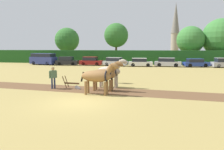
% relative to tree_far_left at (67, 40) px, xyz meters
% --- Properties ---
extents(ground_plane, '(240.00, 240.00, 0.00)m').
position_rel_tree_far_left_xyz_m(ground_plane, '(16.26, -36.58, -5.06)').
color(ground_plane, '#998447').
extents(plowed_furrow_strip, '(32.86, 5.22, 0.01)m').
position_rel_tree_far_left_xyz_m(plowed_furrow_strip, '(11.95, -32.37, -5.06)').
color(plowed_furrow_strip, brown).
rests_on(plowed_furrow_strip, ground).
extents(hedgerow, '(79.47, 1.75, 2.74)m').
position_rel_tree_far_left_xyz_m(hedgerow, '(16.26, -5.45, -3.69)').
color(hedgerow, '#1E511E').
rests_on(hedgerow, ground).
extents(tree_far_left, '(5.70, 5.70, 7.92)m').
position_rel_tree_far_left_xyz_m(tree_far_left, '(0.00, 0.00, 0.00)').
color(tree_far_left, '#4C3823').
rests_on(tree_far_left, ground).
extents(tree_left, '(5.22, 5.22, 8.54)m').
position_rel_tree_far_left_xyz_m(tree_left, '(12.10, -1.75, 0.85)').
color(tree_left, '#4C3823').
rests_on(tree_left, ground).
extents(tree_center_left, '(5.47, 5.47, 7.55)m').
position_rel_tree_far_left_xyz_m(tree_center_left, '(27.34, -2.45, -0.26)').
color(tree_center_left, '#423323').
rests_on(tree_center_left, ground).
extents(tree_center, '(7.52, 7.52, 9.05)m').
position_rel_tree_far_left_xyz_m(tree_center, '(33.30, -1.27, 0.22)').
color(tree_center, '#4C3823').
rests_on(tree_center, ground).
extents(church_spire, '(2.59, 2.59, 16.82)m').
position_rel_tree_far_left_xyz_m(church_spire, '(26.09, 21.25, 3.74)').
color(church_spire, gray).
rests_on(church_spire, ground).
extents(draft_horse_lead_left, '(2.88, 1.02, 2.33)m').
position_rel_tree_far_left_xyz_m(draft_horse_lead_left, '(16.85, -34.23, -3.76)').
color(draft_horse_lead_left, brown).
rests_on(draft_horse_lead_left, ground).
extents(draft_horse_lead_right, '(2.76, 1.01, 2.37)m').
position_rel_tree_far_left_xyz_m(draft_horse_lead_right, '(16.97, -32.75, -3.79)').
color(draft_horse_lead_right, brown).
rests_on(draft_horse_lead_right, ground).
extents(draft_horse_trail_left, '(2.75, 1.00, 2.45)m').
position_rel_tree_far_left_xyz_m(draft_horse_trail_left, '(17.08, -31.28, -3.72)').
color(draft_horse_trail_left, '#B2A38E').
rests_on(draft_horse_trail_left, ground).
extents(plow, '(1.51, 0.49, 1.13)m').
position_rel_tree_far_left_xyz_m(plow, '(14.35, -32.55, -4.75)').
color(plow, '#4C331E').
rests_on(plow, ground).
extents(farmer_at_plow, '(0.46, 0.56, 1.77)m').
position_rel_tree_far_left_xyz_m(farmer_at_plow, '(12.71, -32.73, -4.02)').
color(farmer_at_plow, '#28334C').
rests_on(farmer_at_plow, ground).
extents(farmer_beside_team, '(0.44, 0.59, 1.74)m').
position_rel_tree_far_left_xyz_m(farmer_beside_team, '(17.18, -29.06, -4.03)').
color(farmer_beside_team, '#28334C').
rests_on(farmer_beside_team, ground).
extents(parked_van, '(5.31, 2.72, 2.18)m').
position_rel_tree_far_left_xyz_m(parked_van, '(-0.53, -10.40, -3.94)').
color(parked_van, navy).
rests_on(parked_van, ground).
extents(parked_car_left, '(4.30, 2.31, 1.61)m').
position_rel_tree_far_left_xyz_m(parked_car_left, '(4.35, -10.47, -4.30)').
color(parked_car_left, black).
rests_on(parked_car_left, ground).
extents(parked_car_center_left, '(4.21, 1.90, 1.60)m').
position_rel_tree_far_left_xyz_m(parked_car_center_left, '(8.85, -9.90, -4.30)').
color(parked_car_center_left, maroon).
rests_on(parked_car_center_left, ground).
extents(parked_car_center, '(4.54, 2.50, 1.52)m').
position_rel_tree_far_left_xyz_m(parked_car_center, '(13.45, -10.23, -4.33)').
color(parked_car_center, '#A8A8B2').
rests_on(parked_car_center, ground).
extents(parked_car_center_right, '(4.23, 1.96, 1.47)m').
position_rel_tree_far_left_xyz_m(parked_car_center_right, '(18.01, -10.51, -4.36)').
color(parked_car_center_right, silver).
rests_on(parked_car_center_right, ground).
extents(parked_car_right, '(4.61, 2.12, 1.53)m').
position_rel_tree_far_left_xyz_m(parked_car_right, '(22.66, -9.91, -4.32)').
color(parked_car_right, '#A8A8B2').
rests_on(parked_car_right, ground).
extents(parked_car_far_right, '(4.45, 2.61, 1.42)m').
position_rel_tree_far_left_xyz_m(parked_car_far_right, '(27.33, -9.63, -4.37)').
color(parked_car_far_right, navy).
rests_on(parked_car_far_right, ground).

